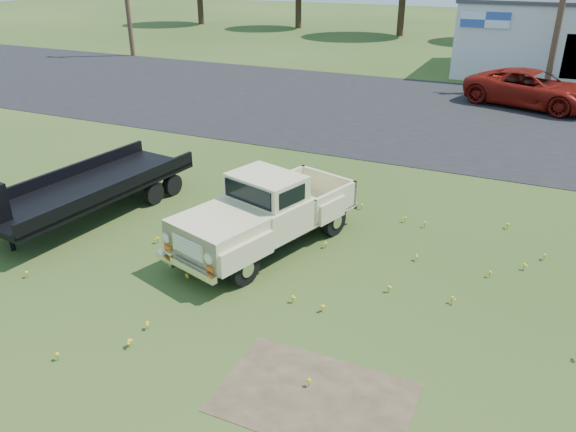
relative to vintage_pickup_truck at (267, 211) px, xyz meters
name	(u,v)px	position (x,y,z in m)	size (l,w,h in m)	color
ground	(302,284)	(1.42, -1.21, -0.91)	(140.00, 140.00, 0.00)	#294315
asphalt_lot	(439,115)	(1.42, 13.79, -0.91)	(90.00, 14.00, 0.02)	black
dirt_patch_a	(315,398)	(2.92, -4.21, -0.91)	(3.00, 2.00, 0.01)	#443424
dirt_patch_b	(286,206)	(-0.58, 2.29, -0.91)	(2.20, 1.60, 0.01)	#443424
vintage_pickup_truck	(267,211)	(0.00, 0.00, 0.00)	(1.95, 5.02, 1.82)	#C7B885
flatbed_trailer	(89,184)	(-5.06, -0.29, -0.05)	(2.11, 6.33, 1.73)	black
red_pickup	(532,89)	(4.85, 16.96, -0.11)	(2.66, 5.78, 1.60)	maroon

